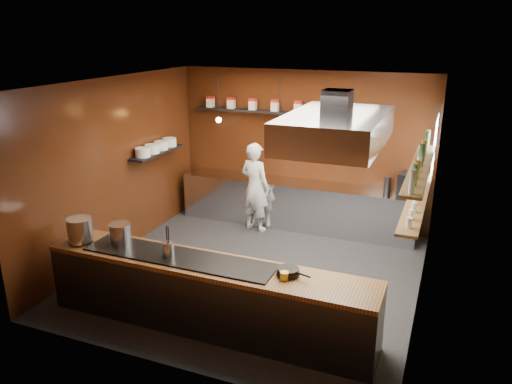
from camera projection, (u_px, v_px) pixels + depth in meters
The scene contains 26 objects.
floor at pixel (254, 273), 7.98m from camera, with size 5.00×5.00×0.00m, color black.
back_wall at pixel (302, 149), 9.72m from camera, with size 5.00×5.00×0.00m, color #351609.
left_wall at pixel (117, 167), 8.40m from camera, with size 5.00×5.00×0.00m, color #351609.
right_wall at pixel (428, 205), 6.63m from camera, with size 5.00×5.00×0.00m, color brown.
ceiling at pixel (254, 83), 7.05m from camera, with size 5.00×5.00×0.00m, color silver.
window_pane at pixel (434, 148), 8.02m from camera, with size 1.00×1.00×0.00m, color white.
prep_counter at pixel (296, 204), 9.76m from camera, with size 4.60×0.65×0.90m, color silver.
pass_counter at pixel (207, 294), 6.43m from camera, with size 4.40×0.72×0.94m.
tin_shelf at pixel (257, 111), 9.70m from camera, with size 2.60×0.26×0.04m, color black.
plate_shelf at pixel (157, 152), 9.21m from camera, with size 0.30×1.40×0.04m, color black.
bottle_shelf_upper at pixel (420, 167), 6.82m from camera, with size 0.26×2.80×0.04m, color brown.
bottle_shelf_lower at pixel (417, 200), 6.97m from camera, with size 0.26×2.80×0.04m, color brown.
extractor_hood at pixel (336, 129), 6.39m from camera, with size 1.20×2.00×0.72m.
pendant_left at pixel (219, 117), 9.31m from camera, with size 0.10×0.10×0.95m.
pendant_right at pixel (279, 121), 8.88m from camera, with size 0.10×0.10×0.95m.
storage_tins at pixel (264, 105), 9.60m from camera, with size 2.43×0.13×0.22m.
plate_stacks at pixel (157, 147), 9.18m from camera, with size 0.26×1.16×0.16m.
bottles at pixel (421, 158), 6.78m from camera, with size 0.06×2.66×0.24m.
wine_glasses at pixel (417, 194), 6.94m from camera, with size 0.07×2.37×0.13m.
stockpot_large at pixel (80, 230), 6.83m from camera, with size 0.34×0.34×0.33m, color silver.
stockpot_small at pixel (120, 233), 6.79m from camera, with size 0.29×0.29×0.28m, color silver.
utensil_crock at pixel (168, 249), 6.39m from camera, with size 0.15×0.15×0.19m, color silver.
frying_pan at pixel (288, 271), 5.95m from camera, with size 0.44×0.28×0.07m.
butter_jar at pixel (284, 276), 5.86m from camera, with size 0.11×0.11×0.10m, color yellow.
espresso_machine at pixel (410, 184), 8.87m from camera, with size 0.39×0.37×0.39m, color black.
chef at pixel (255, 187), 9.48m from camera, with size 0.63×0.41×1.72m, color white.
Camera 1 is at (2.71, -6.65, 3.73)m, focal length 35.00 mm.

